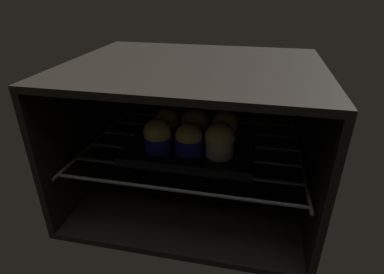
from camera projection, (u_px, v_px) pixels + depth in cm
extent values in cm
cube|color=black|center=(193.00, 192.00, 87.94)|extent=(59.00, 47.00, 1.50)
cube|color=black|center=(194.00, 67.00, 71.99)|extent=(59.00, 47.00, 1.50)
cube|color=black|center=(208.00, 105.00, 99.84)|extent=(59.00, 1.50, 34.00)
cube|color=black|center=(90.00, 126.00, 85.31)|extent=(1.50, 47.00, 34.00)
cube|color=black|center=(311.00, 147.00, 74.61)|extent=(1.50, 47.00, 34.00)
cylinder|color=#4C494C|center=(175.00, 190.00, 64.89)|extent=(54.00, 0.80, 0.80)
cylinder|color=#4C494C|center=(183.00, 171.00, 71.53)|extent=(54.00, 0.80, 0.80)
cylinder|color=#4C494C|center=(190.00, 154.00, 78.17)|extent=(54.00, 0.80, 0.80)
cylinder|color=#4C494C|center=(196.00, 141.00, 84.81)|extent=(54.00, 0.80, 0.80)
cylinder|color=#4C494C|center=(201.00, 129.00, 91.45)|extent=(54.00, 0.80, 0.80)
cylinder|color=#4C494C|center=(206.00, 119.00, 98.09)|extent=(54.00, 0.80, 0.80)
cylinder|color=#4C494C|center=(98.00, 138.00, 86.51)|extent=(0.80, 42.00, 0.80)
cylinder|color=#4C494C|center=(301.00, 158.00, 76.46)|extent=(0.80, 42.00, 0.80)
cube|color=black|center=(192.00, 147.00, 79.57)|extent=(31.22, 23.46, 1.20)
cube|color=black|center=(181.00, 167.00, 69.18)|extent=(31.22, 0.80, 1.00)
cube|color=black|center=(200.00, 125.00, 88.98)|extent=(31.22, 0.80, 1.00)
cube|color=black|center=(135.00, 138.00, 81.91)|extent=(0.80, 23.46, 1.00)
cube|color=black|center=(253.00, 149.00, 76.25)|extent=(0.80, 23.46, 1.00)
cylinder|color=#1928B7|center=(158.00, 143.00, 76.31)|extent=(6.62, 6.62, 3.77)
sphere|color=#DBBC60|center=(157.00, 132.00, 75.03)|extent=(6.79, 6.79, 6.79)
cylinder|color=#1928B7|center=(190.00, 145.00, 75.30)|extent=(6.62, 6.62, 3.77)
sphere|color=#DBBC60|center=(190.00, 136.00, 74.22)|extent=(6.51, 6.51, 6.51)
cylinder|color=silver|center=(219.00, 148.00, 73.93)|extent=(6.62, 6.62, 3.77)
sphere|color=#E0CC7A|center=(220.00, 137.00, 72.62)|extent=(7.07, 7.07, 7.07)
sphere|color=#1E6023|center=(223.00, 128.00, 72.46)|extent=(2.15, 2.15, 2.15)
cylinder|color=red|center=(168.00, 129.00, 83.22)|extent=(6.62, 6.62, 3.77)
sphere|color=gold|center=(167.00, 121.00, 82.09)|extent=(6.38, 6.38, 6.38)
sphere|color=#28702D|center=(164.00, 111.00, 81.05)|extent=(1.94, 1.94, 1.94)
cylinder|color=#1928B7|center=(195.00, 132.00, 81.72)|extent=(6.62, 6.62, 3.77)
sphere|color=gold|center=(195.00, 123.00, 80.53)|extent=(7.23, 7.23, 7.23)
cylinder|color=#1928B7|center=(225.00, 135.00, 80.31)|extent=(6.62, 6.62, 3.77)
sphere|color=#DBBC60|center=(225.00, 124.00, 78.90)|extent=(6.66, 6.66, 6.66)
sphere|color=#19511E|center=(224.00, 117.00, 77.59)|extent=(2.40, 2.40, 2.40)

